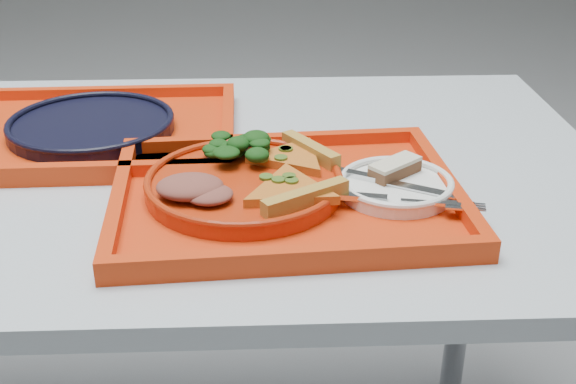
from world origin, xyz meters
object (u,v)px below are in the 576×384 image
object	(u,v)px
tray_main	(286,199)
tray_far	(93,135)
dinner_plate	(244,186)
navy_plate	(92,127)
dessert_bar	(395,168)

from	to	relation	value
tray_main	tray_far	size ratio (longest dim) A/B	1.00
dinner_plate	navy_plate	distance (m)	0.33
tray_far	navy_plate	bearing A→B (deg)	0.00
dessert_bar	tray_far	bearing A→B (deg)	115.70
dessert_bar	navy_plate	bearing A→B (deg)	115.70
navy_plate	dessert_bar	size ratio (longest dim) A/B	3.34
tray_main	dessert_bar	world-z (taller)	dessert_bar
tray_far	dinner_plate	bearing A→B (deg)	-43.85
tray_far	navy_plate	world-z (taller)	navy_plate
tray_far	dessert_bar	size ratio (longest dim) A/B	5.78
tray_far	dessert_bar	bearing A→B (deg)	-26.43
navy_plate	dessert_bar	world-z (taller)	dessert_bar
dinner_plate	dessert_bar	world-z (taller)	dessert_bar
tray_main	dinner_plate	world-z (taller)	dinner_plate
tray_far	dessert_bar	distance (m)	0.50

